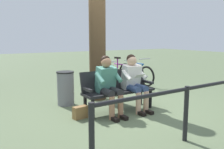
{
  "coord_description": "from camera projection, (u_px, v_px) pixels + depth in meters",
  "views": [
    {
      "loc": [
        2.89,
        4.31,
        1.57
      ],
      "look_at": [
        0.18,
        -0.17,
        0.75
      ],
      "focal_mm": 38.57,
      "sensor_mm": 36.0,
      "label": 1
    }
  ],
  "objects": [
    {
      "name": "ground_plane",
      "position": [
        123.0,
        108.0,
        5.37
      ],
      "size": [
        40.0,
        40.0,
        0.0
      ],
      "primitive_type": "plane",
      "color": "#566647"
    },
    {
      "name": "bench",
      "position": [
        117.0,
        87.0,
        5.15
      ],
      "size": [
        1.6,
        0.49,
        0.87
      ],
      "rotation": [
        0.0,
        0.0,
        0.01
      ],
      "color": "black",
      "rests_on": "ground"
    },
    {
      "name": "person_reading",
      "position": [
        134.0,
        80.0,
        5.16
      ],
      "size": [
        0.49,
        0.77,
        1.2
      ],
      "rotation": [
        0.0,
        0.0,
        0.01
      ],
      "color": "white",
      "rests_on": "ground"
    },
    {
      "name": "person_companion",
      "position": [
        108.0,
        83.0,
        4.82
      ],
      "size": [
        0.49,
        0.77,
        1.2
      ],
      "rotation": [
        0.0,
        0.0,
        0.01
      ],
      "color": "#4C8C7A",
      "rests_on": "ground"
    },
    {
      "name": "handbag",
      "position": [
        81.0,
        112.0,
        4.68
      ],
      "size": [
        0.32,
        0.18,
        0.24
      ],
      "primitive_type": "cube",
      "rotation": [
        0.0,
        0.0,
        0.15
      ],
      "color": "olive",
      "rests_on": "ground"
    },
    {
      "name": "tree_trunk",
      "position": [
        97.0,
        34.0,
        5.91
      ],
      "size": [
        0.41,
        0.41,
        3.29
      ],
      "primitive_type": "cylinder",
      "color": "#4C3823",
      "rests_on": "ground"
    },
    {
      "name": "litter_bin",
      "position": [
        66.0,
        88.0,
        5.58
      ],
      "size": [
        0.4,
        0.4,
        0.79
      ],
      "color": "slate",
      "rests_on": "ground"
    },
    {
      "name": "bicycle_orange",
      "position": [
        136.0,
        74.0,
        8.03
      ],
      "size": [
        0.48,
        1.68,
        0.94
      ],
      "rotation": [
        0.0,
        0.0,
        1.69
      ],
      "color": "black",
      "rests_on": "ground"
    },
    {
      "name": "bicycle_green",
      "position": [
        121.0,
        75.0,
        7.62
      ],
      "size": [
        0.48,
        1.67,
        0.94
      ],
      "rotation": [
        0.0,
        0.0,
        1.74
      ],
      "color": "black",
      "rests_on": "ground"
    },
    {
      "name": "bicycle_black",
      "position": [
        103.0,
        78.0,
        7.16
      ],
      "size": [
        0.48,
        1.67,
        0.94
      ],
      "rotation": [
        0.0,
        0.0,
        1.4
      ],
      "color": "black",
      "rests_on": "ground"
    },
    {
      "name": "railing_fence",
      "position": [
        186.0,
        103.0,
        3.59
      ],
      "size": [
        3.3,
        0.21,
        0.85
      ],
      "rotation": [
        0.0,
        0.0,
        0.04
      ],
      "color": "black",
      "rests_on": "ground"
    }
  ]
}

